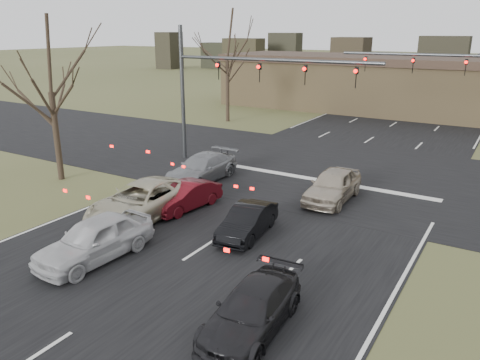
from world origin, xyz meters
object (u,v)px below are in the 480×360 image
at_px(mast_arm_far, 470,76).
at_px(car_silver_suv, 142,200).
at_px(car_red_ahead, 185,196).
at_px(car_silver_ahead, 333,185).
at_px(building, 437,86).
at_px(car_charcoal_sedan, 252,310).
at_px(car_grey_ahead, 202,168).
at_px(car_white_sedan, 95,239).
at_px(mast_arm_near, 228,79).
at_px(car_black_hatch, 248,221).

bearing_deg(mast_arm_far, car_silver_suv, -118.47).
xyz_separation_m(car_red_ahead, car_silver_ahead, (5.24, 4.49, 0.14)).
bearing_deg(building, car_red_ahead, -98.87).
xyz_separation_m(car_silver_suv, car_red_ahead, (1.00, 1.73, -0.15)).
distance_m(mast_arm_far, car_charcoal_sedan, 23.75).
xyz_separation_m(building, car_red_ahead, (-5.00, -32.04, -2.06)).
distance_m(car_grey_ahead, car_red_ahead, 4.18).
relative_size(building, car_silver_ahead, 9.68).
bearing_deg(mast_arm_far, car_red_ahead, -118.32).
bearing_deg(car_white_sedan, car_red_ahead, 96.07).
bearing_deg(car_grey_ahead, mast_arm_near, 97.92).
xyz_separation_m(car_silver_suv, car_charcoal_sedan, (8.00, -4.46, -0.15)).
bearing_deg(car_silver_suv, mast_arm_far, 58.65).
xyz_separation_m(mast_arm_near, car_silver_suv, (1.23, -8.78, -4.32)).
bearing_deg(mast_arm_near, mast_arm_far, 41.22).
relative_size(car_charcoal_sedan, car_silver_ahead, 0.94).
height_order(mast_arm_far, car_grey_ahead, mast_arm_far).
bearing_deg(car_charcoal_sedan, mast_arm_far, 80.39).
relative_size(car_black_hatch, car_red_ahead, 0.98).
relative_size(car_white_sedan, car_grey_ahead, 0.92).
relative_size(car_red_ahead, car_silver_ahead, 0.84).
xyz_separation_m(car_white_sedan, car_silver_ahead, (4.95, 9.99, -0.01)).
bearing_deg(car_white_sedan, car_silver_suv, 111.96).
height_order(car_charcoal_sedan, car_red_ahead, car_red_ahead).
relative_size(building, mast_arm_near, 3.50).
height_order(car_black_hatch, car_silver_ahead, car_silver_ahead).
bearing_deg(car_black_hatch, mast_arm_far, 66.32).
bearing_deg(car_silver_ahead, car_red_ahead, -140.52).
xyz_separation_m(mast_arm_far, car_silver_suv, (-10.18, -18.78, -4.27)).
relative_size(mast_arm_far, car_red_ahead, 3.03).
distance_m(car_black_hatch, car_grey_ahead, 7.39).
height_order(building, car_charcoal_sedan, building).
bearing_deg(car_silver_suv, car_red_ahead, 57.16).
relative_size(car_silver_suv, car_red_ahead, 1.47).
distance_m(mast_arm_far, car_silver_suv, 21.78).
distance_m(mast_arm_near, car_white_sedan, 13.50).
bearing_deg(mast_arm_far, car_silver_ahead, -107.44).
height_order(car_charcoal_sedan, car_grey_ahead, car_grey_ahead).
distance_m(mast_arm_near, car_black_hatch, 11.03).
distance_m(mast_arm_near, car_red_ahead, 8.63).
height_order(mast_arm_far, car_white_sedan, mast_arm_far).
xyz_separation_m(mast_arm_near, car_white_sedan, (2.52, -12.54, -4.32)).
bearing_deg(mast_arm_near, car_red_ahead, -72.43).
relative_size(car_white_sedan, car_red_ahead, 1.21).
bearing_deg(mast_arm_far, car_charcoal_sedan, -95.37).
bearing_deg(car_black_hatch, building, 80.81).
height_order(car_white_sedan, car_silver_ahead, car_white_sedan).
bearing_deg(mast_arm_far, mast_arm_near, -138.78).
distance_m(mast_arm_far, car_red_ahead, 19.86).
bearing_deg(car_red_ahead, car_silver_suv, -112.96).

